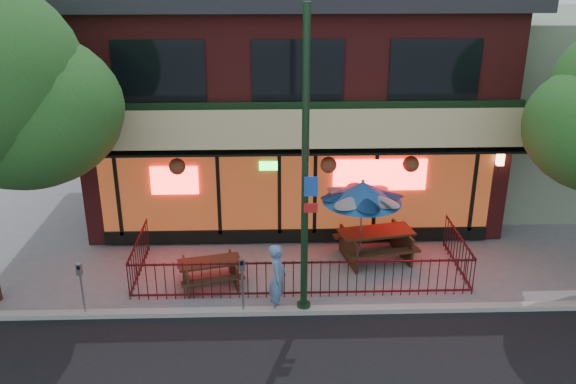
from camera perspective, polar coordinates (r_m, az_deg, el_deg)
The scene contains 12 objects.
ground at distance 15.01m, azimuth 1.39°, elevation -10.18°, with size 80.00×80.00×0.00m, color gray.
curb at distance 14.55m, azimuth 1.50°, elevation -11.02°, with size 80.00×0.25×0.12m, color #999993.
restaurant_building at distance 20.20m, azimuth 0.38°, elevation 10.89°, with size 12.96×9.49×8.05m.
neighbor_building at distance 23.16m, azimuth 23.39°, elevation 7.68°, with size 6.00×7.00×6.00m, color gray.
patio_fence at distance 15.12m, azimuth 1.30°, elevation -7.14°, with size 8.44×2.62×1.00m.
street_light at distance 13.23m, azimuth 1.61°, elevation 0.53°, with size 0.43×0.32×7.00m.
picnic_table_left at distance 15.60m, azimuth -7.31°, elevation -7.17°, with size 1.79×1.52×0.67m.
picnic_table_right at distance 16.81m, azimuth 8.22°, elevation -4.52°, with size 2.25×1.89×0.85m.
patio_umbrella at distance 16.01m, azimuth 6.99°, elevation 0.01°, with size 2.10×2.10×2.40m.
pedestrian at distance 14.25m, azimuth -0.97°, elevation -8.05°, with size 0.62×0.41×1.71m, color #567DAC.
parking_meter_near at distance 14.09m, azimuth -4.30°, elevation -7.93°, with size 0.14×0.13×1.44m.
parking_meter_far at distance 14.75m, azimuth -18.81°, elevation -7.89°, with size 0.14×0.12×1.38m.
Camera 1 is at (-0.76, -12.71, 7.94)m, focal length 38.00 mm.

